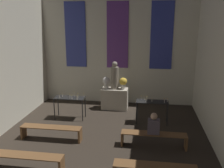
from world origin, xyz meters
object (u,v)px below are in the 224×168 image
at_px(flower_vase_left, 106,82).
at_px(flower_vase_right, 123,82).
at_px(candle_rack_left, 70,100).
at_px(pew_third_left, 25,159).
at_px(candle_rack_right, 152,104).
at_px(pew_back_left, 51,130).
at_px(pew_back_right, 154,137).
at_px(person_seated, 154,125).
at_px(altar, 115,99).
at_px(statue, 115,76).

distance_m(flower_vase_left, flower_vase_right, 0.73).
distance_m(candle_rack_left, pew_third_left, 3.59).
relative_size(flower_vase_left, candle_rack_right, 0.42).
xyz_separation_m(candle_rack_left, pew_back_left, (-0.05, -1.84, -0.41)).
height_order(pew_third_left, pew_back_right, same).
bearing_deg(person_seated, pew_back_right, 0.00).
distance_m(flower_vase_left, pew_back_right, 3.86).
xyz_separation_m(flower_vase_right, pew_third_left, (-2.00, -4.92, -0.87)).
distance_m(flower_vase_right, person_seated, 3.46).
bearing_deg(person_seated, candle_rack_left, 150.18).
distance_m(altar, statue, 0.99).
bearing_deg(pew_third_left, statue, 71.59).
bearing_deg(flower_vase_right, candle_rack_left, -145.24).
relative_size(candle_rack_left, candle_rack_right, 1.00).
relative_size(flower_vase_right, candle_rack_right, 0.42).
bearing_deg(pew_back_right, flower_vase_right, 111.76).
height_order(statue, flower_vase_left, statue).
bearing_deg(statue, flower_vase_left, 180.00).
height_order(flower_vase_right, pew_third_left, flower_vase_right).
bearing_deg(flower_vase_left, candle_rack_left, -132.01).
xyz_separation_m(flower_vase_left, pew_back_right, (2.00, -3.19, -0.87)).
distance_m(flower_vase_left, pew_back_left, 3.54).
height_order(candle_rack_right, person_seated, person_seated).
relative_size(flower_vase_right, pew_back_left, 0.25).
distance_m(flower_vase_right, pew_third_left, 5.39).
relative_size(altar, candle_rack_right, 0.95).
relative_size(candle_rack_right, person_seated, 1.80).
height_order(pew_third_left, pew_back_left, same).
distance_m(candle_rack_left, pew_back_left, 1.88).
distance_m(altar, flower_vase_right, 0.83).
bearing_deg(candle_rack_left, flower_vase_right, 34.76).
relative_size(flower_vase_left, candle_rack_left, 0.42).
bearing_deg(candle_rack_right, flower_vase_left, 145.36).
bearing_deg(flower_vase_right, statue, 180.00).
relative_size(statue, candle_rack_right, 1.00).
relative_size(statue, flower_vase_right, 2.37).
xyz_separation_m(candle_rack_left, pew_third_left, (-0.05, -3.57, -0.41)).
relative_size(statue, candle_rack_left, 1.00).
height_order(statue, flower_vase_right, statue).
distance_m(statue, person_seated, 3.65).
bearing_deg(person_seated, flower_vase_left, 121.90).
xyz_separation_m(altar, candle_rack_left, (-1.58, -1.35, 0.29)).
distance_m(statue, flower_vase_right, 0.44).
bearing_deg(flower_vase_left, pew_third_left, -104.50).
xyz_separation_m(flower_vase_right, candle_rack_right, (1.22, -1.35, -0.46)).
xyz_separation_m(pew_third_left, pew_back_left, (0.00, 1.73, 0.00)).
distance_m(flower_vase_right, pew_back_right, 3.54).
bearing_deg(statue, pew_back_right, -62.81).
height_order(candle_rack_right, pew_third_left, candle_rack_right).
xyz_separation_m(altar, statue, (0.00, 0.00, 0.99)).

